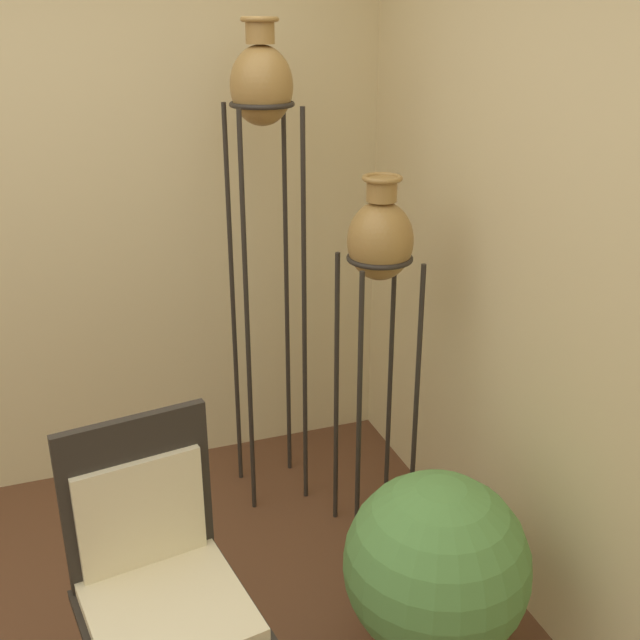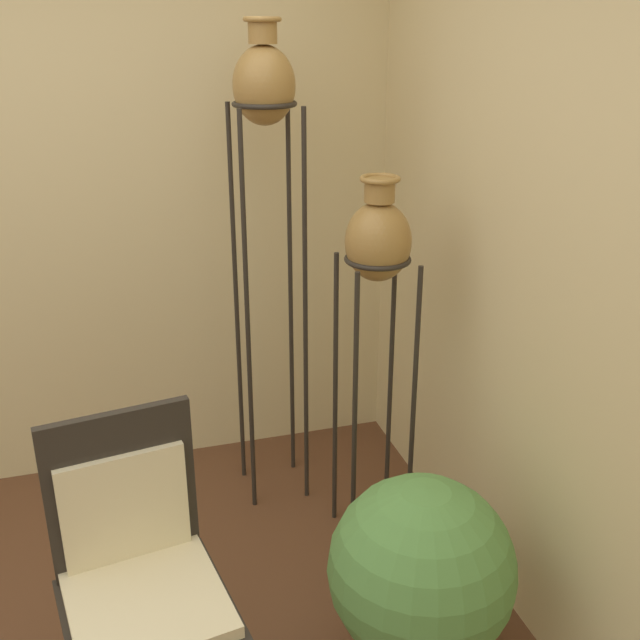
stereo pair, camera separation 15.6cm
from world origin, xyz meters
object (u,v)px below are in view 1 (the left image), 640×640
object	(u,v)px
vase_stand_tall	(262,113)
vase_stand_medium	(380,253)
chair	(157,572)
potted_plant	(436,572)

from	to	relation	value
vase_stand_tall	vase_stand_medium	bearing A→B (deg)	-54.04
vase_stand_tall	vase_stand_medium	xyz separation A→B (m)	(0.32, -0.44, -0.47)
chair	potted_plant	xyz separation A→B (m)	(0.87, -0.08, -0.19)
chair	potted_plant	size ratio (longest dim) A/B	1.39
vase_stand_medium	potted_plant	distance (m)	1.15
vase_stand_tall	chair	bearing A→B (deg)	-120.50
vase_stand_tall	vase_stand_medium	world-z (taller)	vase_stand_tall
chair	potted_plant	world-z (taller)	chair
vase_stand_medium	potted_plant	xyz separation A→B (m)	(-0.12, -0.77, -0.84)
vase_stand_tall	potted_plant	size ratio (longest dim) A/B	2.81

